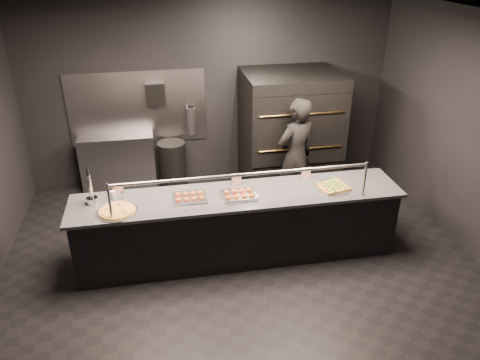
{
  "coord_description": "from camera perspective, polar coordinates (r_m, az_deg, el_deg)",
  "views": [
    {
      "loc": [
        -0.91,
        -4.97,
        3.7
      ],
      "look_at": [
        0.06,
        0.2,
        1.02
      ],
      "focal_mm": 35.0,
      "sensor_mm": 36.0,
      "label": 1
    }
  ],
  "objects": [
    {
      "name": "trash_bin",
      "position": [
        7.92,
        -8.24,
        1.96
      ],
      "size": [
        0.46,
        0.46,
        0.76
      ],
      "primitive_type": "cylinder",
      "color": "black",
      "rests_on": "ground"
    },
    {
      "name": "service_counter",
      "position": [
        6.0,
        -0.19,
        -5.61
      ],
      "size": [
        4.1,
        0.78,
        1.37
      ],
      "color": "black",
      "rests_on": "ground"
    },
    {
      "name": "slider_tray_a",
      "position": [
        5.69,
        -6.16,
        -2.1
      ],
      "size": [
        0.42,
        0.32,
        0.06
      ],
      "color": "silver",
      "rests_on": "service_counter"
    },
    {
      "name": "pizza_oven",
      "position": [
        7.69,
        6.07,
        6.05
      ],
      "size": [
        1.5,
        1.23,
        1.91
      ],
      "color": "black",
      "rests_on": "ground"
    },
    {
      "name": "room",
      "position": [
        5.55,
        -0.54,
        3.65
      ],
      "size": [
        6.04,
        6.0,
        3.0
      ],
      "color": "black",
      "rests_on": "ground"
    },
    {
      "name": "prep_shelf",
      "position": [
        8.01,
        -14.63,
        2.16
      ],
      "size": [
        1.2,
        0.35,
        0.9
      ],
      "primitive_type": "cube",
      "color": "#99999E",
      "rests_on": "ground"
    },
    {
      "name": "worker",
      "position": [
        6.91,
        6.79,
        2.83
      ],
      "size": [
        0.76,
        0.64,
        1.78
      ],
      "primitive_type": "imported",
      "rotation": [
        0.0,
        0.0,
        3.54
      ],
      "color": "black",
      "rests_on": "ground"
    },
    {
      "name": "round_pizza",
      "position": [
        5.58,
        -14.75,
        -3.65
      ],
      "size": [
        0.48,
        0.48,
        0.03
      ],
      "color": "silver",
      "rests_on": "service_counter"
    },
    {
      "name": "fire_extinguisher",
      "position": [
        7.85,
        -5.95,
        7.22
      ],
      "size": [
        0.14,
        0.14,
        0.51
      ],
      "color": "#B2B2B7",
      "rests_on": "room"
    },
    {
      "name": "condiment_jar",
      "position": [
        5.84,
        -14.9,
        -1.8
      ],
      "size": [
        0.17,
        0.07,
        0.11
      ],
      "color": "silver",
      "rests_on": "service_counter"
    },
    {
      "name": "tent_cards",
      "position": [
        5.95,
        -2.17,
        -0.01
      ],
      "size": [
        2.53,
        0.04,
        0.15
      ],
      "color": "white",
      "rests_on": "service_counter"
    },
    {
      "name": "beer_tap",
      "position": [
        5.78,
        -17.7,
        -1.44
      ],
      "size": [
        0.13,
        0.19,
        0.52
      ],
      "color": "silver",
      "rests_on": "service_counter"
    },
    {
      "name": "square_pizza",
      "position": [
        6.02,
        11.3,
        -0.81
      ],
      "size": [
        0.45,
        0.45,
        0.05
      ],
      "color": "silver",
      "rests_on": "service_counter"
    },
    {
      "name": "slider_tray_b",
      "position": [
        5.71,
        -0.11,
        -1.8
      ],
      "size": [
        0.48,
        0.41,
        0.07
      ],
      "color": "silver",
      "rests_on": "service_counter"
    },
    {
      "name": "towel_dispenser",
      "position": [
        7.67,
        -10.28,
        10.31
      ],
      "size": [
        0.3,
        0.2,
        0.35
      ],
      "primitive_type": "cube",
      "color": "black",
      "rests_on": "room"
    }
  ]
}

